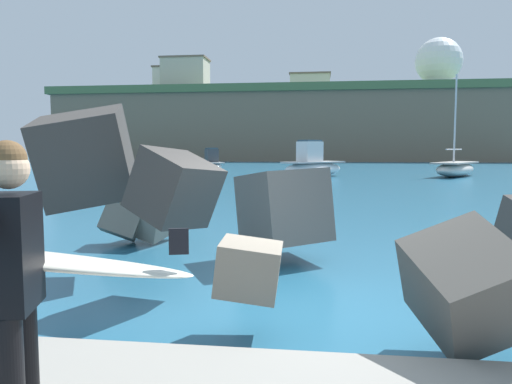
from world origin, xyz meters
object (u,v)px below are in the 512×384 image
at_px(mooring_buoy_inner, 188,169).
at_px(station_building_west, 177,83).
at_px(boat_near_left, 313,165).
at_px(boat_mid_centre, 119,166).
at_px(surfer_with_board, 13,278).
at_px(boat_near_centre, 211,163).
at_px(mooring_buoy_outer, 141,178).
at_px(station_building_central, 310,88).
at_px(mooring_buoy_middle, 204,175).
at_px(radar_dome, 439,64).
at_px(station_building_east, 186,76).
at_px(boat_near_right, 455,169).

relative_size(mooring_buoy_inner, station_building_west, 0.05).
height_order(boat_near_left, boat_mid_centre, boat_near_left).
relative_size(surfer_with_board, boat_near_left, 0.41).
height_order(boat_near_left, boat_near_centre, boat_near_left).
distance_m(boat_near_centre, station_building_west, 54.22).
height_order(surfer_with_board, boat_near_left, boat_near_left).
relative_size(mooring_buoy_outer, station_building_central, 0.05).
relative_size(mooring_buoy_middle, mooring_buoy_outer, 1.00).
bearing_deg(boat_mid_centre, radar_dome, 59.12).
height_order(boat_near_centre, station_building_west, station_building_west).
distance_m(boat_near_left, mooring_buoy_outer, 12.02).
xyz_separation_m(mooring_buoy_middle, station_building_east, (-16.34, 54.51, 14.76)).
height_order(station_building_west, station_building_central, station_building_west).
bearing_deg(boat_near_left, station_building_west, 114.79).
distance_m(surfer_with_board, mooring_buoy_middle, 30.55).
height_order(surfer_with_board, boat_near_centre, boat_near_centre).
distance_m(boat_near_right, mooring_buoy_middle, 17.69).
relative_size(station_building_west, station_building_central, 0.96).
relative_size(boat_near_left, mooring_buoy_inner, 11.62).
bearing_deg(boat_mid_centre, boat_near_centre, 58.74).
bearing_deg(station_building_central, mooring_buoy_middle, -94.55).
xyz_separation_m(mooring_buoy_middle, mooring_buoy_outer, (-2.91, -4.07, 0.00)).
bearing_deg(radar_dome, boat_near_centre, -120.82).
xyz_separation_m(boat_near_right, station_building_east, (-33.61, 50.69, 14.41)).
xyz_separation_m(mooring_buoy_inner, radar_dome, (33.49, 57.85, 17.77)).
height_order(boat_near_right, mooring_buoy_outer, boat_near_right).
bearing_deg(radar_dome, boat_near_right, -101.44).
relative_size(mooring_buoy_middle, station_building_east, 0.05).
bearing_deg(boat_near_centre, radar_dome, 59.18).
bearing_deg(mooring_buoy_inner, radar_dome, 59.93).
xyz_separation_m(surfer_with_board, mooring_buoy_inner, (-9.67, 38.70, -1.06)).
bearing_deg(station_building_west, radar_dome, 5.64).
height_order(mooring_buoy_outer, radar_dome, radar_dome).
height_order(mooring_buoy_outer, station_building_central, station_building_central).
distance_m(boat_mid_centre, mooring_buoy_outer, 9.16).
xyz_separation_m(boat_near_centre, station_building_east, (-14.01, 42.02, 14.36)).
distance_m(surfer_with_board, boat_near_left, 32.20).
xyz_separation_m(boat_mid_centre, radar_dome, (37.60, 62.88, 17.34)).
height_order(boat_near_right, station_building_central, station_building_central).
distance_m(boat_near_centre, station_building_central, 59.48).
xyz_separation_m(mooring_buoy_outer, radar_dome, (32.89, 70.72, 17.77)).
distance_m(surfer_with_board, station_building_east, 88.43).
xyz_separation_m(surfer_with_board, station_building_east, (-22.51, 84.41, 13.70)).
relative_size(boat_mid_centre, station_building_east, 0.67).
relative_size(surfer_with_board, station_building_central, 0.25).
bearing_deg(station_building_central, boat_near_left, -88.54).
distance_m(boat_near_left, boat_near_right, 10.11).
bearing_deg(station_building_east, boat_near_right, -56.46).
bearing_deg(mooring_buoy_outer, station_building_central, 83.46).
distance_m(boat_mid_centre, station_building_east, 53.44).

